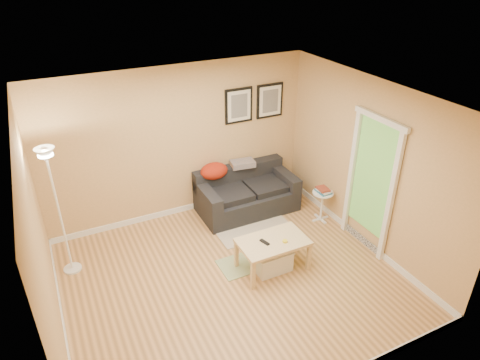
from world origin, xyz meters
The scene contains 24 objects.
floor centered at (0.00, 0.00, 0.00)m, with size 4.50×4.50×0.00m, color tan.
ceiling centered at (0.00, 0.00, 2.60)m, with size 4.50×4.50×0.00m, color white.
wall_back centered at (0.00, 2.00, 1.30)m, with size 4.50×4.50×0.00m, color tan.
wall_front centered at (0.00, -2.00, 1.30)m, with size 4.50×4.50×0.00m, color tan.
wall_left centered at (-2.25, 0.00, 1.30)m, with size 4.00×4.00×0.00m, color tan.
wall_right centered at (2.25, 0.00, 1.30)m, with size 4.00×4.00×0.00m, color tan.
baseboard_back centered at (0.00, 1.99, 0.05)m, with size 4.50×0.02×0.10m, color white.
baseboard_left centered at (-2.24, 0.00, 0.05)m, with size 0.02×4.00×0.10m, color white.
baseboard_right centered at (2.24, 0.00, 0.05)m, with size 0.02×4.00×0.10m, color white.
sofa centered at (1.03, 1.53, 0.38)m, with size 1.70×0.90×0.75m, color black, non-canonical shape.
red_throw centered at (0.52, 1.80, 0.77)m, with size 0.48×0.36×0.28m, color #AA320F, non-canonical shape.
plaid_throw centered at (1.08, 1.82, 0.78)m, with size 0.42×0.26×0.10m, color tan, non-canonical shape.
framed_print_left centered at (1.08, 1.98, 1.80)m, with size 0.50×0.04×0.60m, color black, non-canonical shape.
framed_print_right centered at (1.68, 1.98, 1.80)m, with size 0.50×0.04×0.60m, color black, non-canonical shape.
area_rug centered at (0.85, 1.05, 0.01)m, with size 1.25×0.85×0.01m, color #BFAC97.
green_runner centered at (0.28, 0.21, 0.01)m, with size 0.70×0.50×0.01m, color #668C4C.
coffee_table centered at (0.63, -0.05, 0.25)m, with size 0.98×0.60×0.49m, color #E0C388, non-canonical shape.
remote_control centered at (0.50, -0.04, 0.50)m, with size 0.05×0.16×0.02m, color black.
tape_roll centered at (0.76, -0.15, 0.51)m, with size 0.07×0.07×0.03m, color yellow.
storage_bin centered at (0.62, -0.06, 0.16)m, with size 0.53×0.39×0.33m, color white, non-canonical shape.
side_table centered at (2.02, 0.69, 0.27)m, with size 0.35×0.35×0.54m, color white, non-canonical shape.
book_stack centered at (2.02, 0.69, 0.58)m, with size 0.19×0.26×0.08m, color #2B6582, non-canonical shape.
floor_lamp centered at (-2.00, 1.21, 0.92)m, with size 0.25×0.25×1.95m, color white, non-canonical shape.
doorway centered at (2.20, -0.15, 1.02)m, with size 0.12×1.01×2.13m, color white, non-canonical shape.
Camera 1 is at (-1.96, -4.24, 4.14)m, focal length 32.04 mm.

